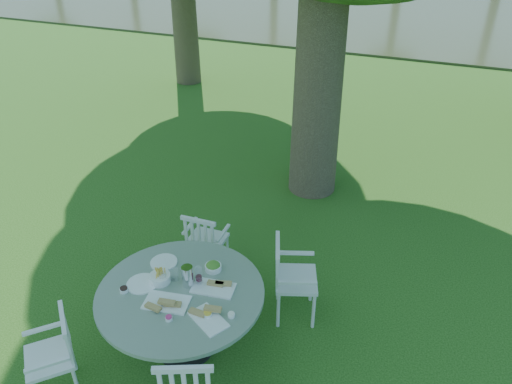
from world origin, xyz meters
TOP-DOWN VIEW (x-y plane):
  - ground at (0.00, 0.00)m, footprint 140.00×140.00m
  - table at (-0.10, -1.44)m, footprint 1.52×1.52m
  - chair_ne at (0.67, -0.66)m, footprint 0.54×0.56m
  - chair_nw at (-0.40, -0.39)m, footprint 0.42×0.39m
  - chair_sw at (-0.86, -2.24)m, footprint 0.57×0.57m
  - tableware at (-0.13, -1.38)m, footprint 1.11×0.86m

SIDE VIEW (x-z plane):
  - ground at x=0.00m, z-range 0.00..0.00m
  - chair_nw at x=-0.40m, z-range 0.07..0.88m
  - chair_sw at x=-0.86m, z-range 0.07..0.90m
  - chair_ne at x=0.67m, z-range 0.08..0.97m
  - table at x=-0.10m, z-range 0.24..0.95m
  - tableware at x=-0.13m, z-range 0.65..0.86m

